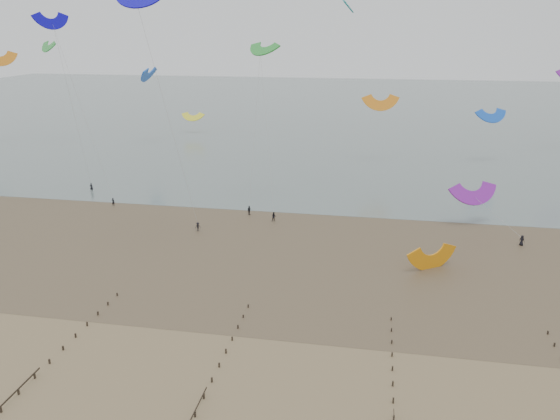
{
  "coord_description": "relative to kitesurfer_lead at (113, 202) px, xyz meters",
  "views": [
    {
      "loc": [
        19.13,
        -48.57,
        34.03
      ],
      "look_at": [
        5.24,
        28.0,
        8.0
      ],
      "focal_mm": 35.0,
      "sensor_mm": 36.0,
      "label": 1
    }
  ],
  "objects": [
    {
      "name": "ground",
      "position": [
        32.58,
        -48.28,
        -0.82
      ],
      "size": [
        500.0,
        500.0,
        0.0
      ],
      "primitive_type": "plane",
      "color": "brown",
      "rests_on": "ground"
    },
    {
      "name": "grounded_kite",
      "position": [
        60.63,
        -19.71,
        -0.82
      ],
      "size": [
        9.13,
        8.68,
        3.97
      ],
      "primitive_type": null,
      "rotation": [
        1.54,
        0.0,
        0.59
      ],
      "color": "orange",
      "rests_on": "ground"
    },
    {
      "name": "kitesurfers",
      "position": [
        55.24,
        0.16,
        0.04
      ],
      "size": [
        125.08,
        25.33,
        1.9
      ],
      "color": "black",
      "rests_on": "ground"
    },
    {
      "name": "kitesurfer_lead",
      "position": [
        0.0,
        0.0,
        0.0
      ],
      "size": [
        0.63,
        0.44,
        1.63
      ],
      "primitive_type": "imported",
      "rotation": [
        0.0,
        0.0,
        3.05
      ],
      "color": "black",
      "rests_on": "ground"
    },
    {
      "name": "kites_airborne",
      "position": [
        24.51,
        43.92,
        20.88
      ],
      "size": [
        219.43,
        104.82,
        45.39
      ],
      "color": "green",
      "rests_on": "ground"
    },
    {
      "name": "sea_and_shore",
      "position": [
        28.5,
        -13.87,
        -0.81
      ],
      "size": [
        500.0,
        665.0,
        0.03
      ],
      "color": "#475654",
      "rests_on": "ground"
    }
  ]
}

